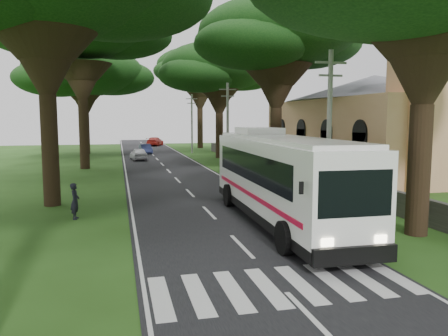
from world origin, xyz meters
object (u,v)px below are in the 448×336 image
Objects in this scene: church at (374,117)px; coach_bus at (280,177)px; pole_far at (192,123)px; distant_car_a at (139,154)px; distant_car_c at (155,141)px; pole_near at (329,131)px; distant_car_b at (146,149)px; pedestrian at (75,201)px; pole_mid at (228,125)px.

coach_bus is at bearing -132.86° from church.
distant_car_a is (-7.64, -8.71, -3.46)m from pole_far.
distant_car_c is at bearing 111.02° from church.
pole_near is (-12.36, -15.55, -0.73)m from church.
distant_car_a is 1.05× the size of distant_car_b.
distant_car_c is at bearing -3.26° from pedestrian.
pole_mid reaches higher than pedestrian.
pole_near is at bearing 112.42° from distant_car_c.
pole_far is at bearing 90.00° from pole_mid.
pole_mid is 1.57× the size of distant_car_c.
distant_car_c is 2.94× the size of pedestrian.
coach_bus is 3.49× the size of distant_car_b.
distant_car_c is (-0.85, 58.01, -1.36)m from coach_bus.
pole_far is at bearing -8.24° from distant_car_b.
pole_mid is at bearing 83.57° from coach_bus.
distant_car_c is 55.60m from pedestrian.
church reaches higher than pedestrian.
pedestrian is at bearing 169.38° from pole_near.
pole_near is at bearing 17.12° from coach_bus.
coach_bus is (-2.80, -40.80, -2.05)m from pole_far.
distant_car_b is at bearing -104.48° from distant_car_a.
distant_car_c is (2.65, 16.91, 0.10)m from distant_car_b.
pole_far is at bearing -12.24° from pedestrian.
distant_car_a is at bearing 124.09° from pole_mid.
coach_bus is 2.65× the size of distant_car_c.
pole_near reaches higher than coach_bus.
pedestrian is (-11.96, -17.76, -3.31)m from pole_mid.
distant_car_a is at bearing 103.73° from pole_near.
pedestrian is (-11.96, -37.76, -3.31)m from pole_far.
pole_near is 2.07× the size of distant_car_b.
distant_car_b is at bearing -3.12° from pedestrian.
pole_mid is at bearing 114.37° from distant_car_c.
distant_car_b is (-3.50, 41.10, -1.47)m from coach_bus.
pole_mid is 4.62× the size of pedestrian.
pole_far is 1.97× the size of distant_car_a.
distant_car_a is (-20.01, 15.75, -4.19)m from church.
church is at bearing -19.81° from pole_mid.
distant_car_b is (-6.30, 20.30, -3.51)m from pole_mid.
pole_near is at bearing -90.00° from pole_mid.
distant_car_a is 29.37m from pedestrian.
pole_near is at bearing -95.29° from pedestrian.
distant_car_b is 38.48m from pedestrian.
coach_bus reaches higher than distant_car_a.
pole_near is 0.59× the size of coach_bus.
pole_mid is 2.07× the size of distant_car_b.
pole_mid is 21.66m from pedestrian.
church is 31.29m from distant_car_b.
coach_bus is (-2.80, -20.80, -2.05)m from pole_mid.
pedestrian is at bearing -107.57° from pole_far.
coach_bus is at bearing -97.66° from pole_mid.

